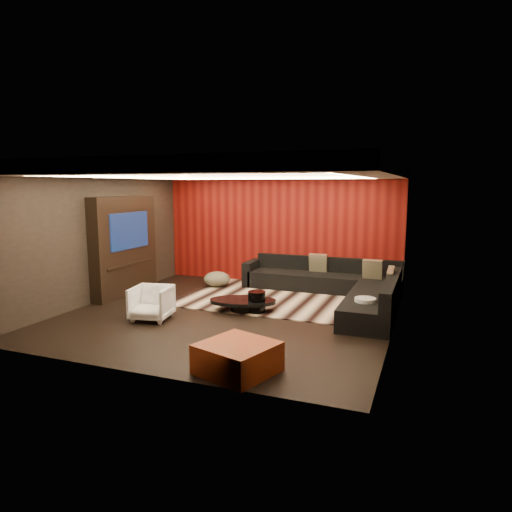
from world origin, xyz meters
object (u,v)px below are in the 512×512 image
at_px(drum_stool, 257,302).
at_px(armchair, 151,303).
at_px(white_side_table, 365,311).
at_px(orange_ottoman, 237,358).
at_px(coffee_table, 243,305).
at_px(sectional_sofa, 339,287).

bearing_deg(drum_stool, armchair, -145.74).
relative_size(white_side_table, orange_ottoman, 0.53).
height_order(coffee_table, orange_ottoman, orange_ottoman).
bearing_deg(armchair, orange_ottoman, -43.93).
bearing_deg(sectional_sofa, armchair, -136.70).
distance_m(coffee_table, white_side_table, 2.34).
height_order(armchair, sectional_sofa, sectional_sofa).
xyz_separation_m(white_side_table, sectional_sofa, (-0.77, 1.59, 0.03)).
distance_m(drum_stool, sectional_sofa, 2.07).
xyz_separation_m(orange_ottoman, armchair, (-2.41, 1.62, 0.12)).
height_order(coffee_table, sectional_sofa, sectional_sofa).
bearing_deg(sectional_sofa, drum_stool, -128.08).
height_order(drum_stool, sectional_sofa, sectional_sofa).
bearing_deg(drum_stool, white_side_table, 1.02).
relative_size(white_side_table, sectional_sofa, 0.13).
bearing_deg(sectional_sofa, orange_ottoman, -96.54).
height_order(orange_ottoman, armchair, armchair).
relative_size(white_side_table, armchair, 0.68).
bearing_deg(coffee_table, orange_ottoman, -68.68).
bearing_deg(white_side_table, drum_stool, -178.98).
xyz_separation_m(coffee_table, white_side_table, (2.33, 0.04, 0.11)).
xyz_separation_m(coffee_table, orange_ottoman, (1.07, -2.73, 0.07)).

